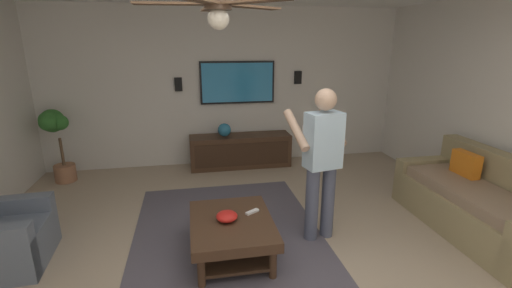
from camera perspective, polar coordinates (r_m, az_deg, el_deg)
ground_plane at (r=3.36m, az=2.41°, el=-21.89°), size 8.14×8.14×0.00m
wall_back_tv at (r=6.09m, az=-4.91°, el=9.16°), size 0.10×6.23×2.64m
area_rug at (r=3.89m, az=-4.26°, el=-15.93°), size 3.12×2.06×0.01m
couch at (r=4.72m, az=32.42°, el=-8.26°), size 1.91×0.88×0.87m
coffee_table at (r=3.57m, az=-3.97°, el=-13.70°), size 1.00×0.80×0.40m
media_console at (r=6.01m, az=-2.54°, el=-1.11°), size 0.45×1.70×0.55m
tv at (r=6.01m, az=-3.02°, el=9.97°), size 0.05×1.26×0.71m
person_standing at (r=3.70m, az=10.63°, el=-2.01°), size 0.60×0.61×1.64m
potted_plant_tall at (r=6.04m, az=-29.90°, el=1.51°), size 0.46×0.43×1.11m
bowl at (r=3.49m, az=-4.76°, el=-11.63°), size 0.21×0.21×0.09m
remote_white at (r=3.64m, az=-0.62°, el=-10.96°), size 0.11×0.15×0.02m
vase_round at (r=5.86m, az=-5.17°, el=2.30°), size 0.22×0.22×0.22m
wall_speaker_left at (r=6.25m, az=6.83°, el=10.70°), size 0.06×0.12×0.22m
wall_speaker_right at (r=5.97m, az=-12.51°, el=9.47°), size 0.06×0.12×0.22m
ceiling_fan at (r=2.74m, az=-6.23°, el=21.14°), size 1.14×1.15×0.46m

